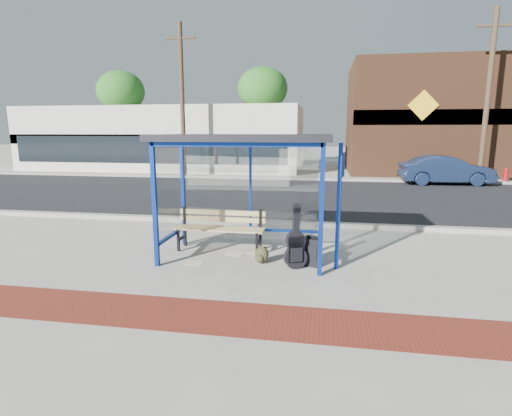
% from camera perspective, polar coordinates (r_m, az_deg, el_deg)
% --- Properties ---
extents(ground, '(120.00, 120.00, 0.00)m').
position_cam_1_polar(ground, '(8.02, -1.75, -7.09)').
color(ground, '#B2ADA0').
rests_on(ground, ground).
extents(brick_paver_strip, '(60.00, 1.00, 0.01)m').
position_cam_1_polar(brick_paver_strip, '(5.68, -7.10, -15.02)').
color(brick_paver_strip, maroon).
rests_on(brick_paver_strip, ground).
extents(curb_near, '(60.00, 0.25, 0.12)m').
position_cam_1_polar(curb_near, '(10.77, 1.29, -2.08)').
color(curb_near, gray).
rests_on(curb_near, ground).
extents(street_asphalt, '(60.00, 10.00, 0.00)m').
position_cam_1_polar(street_asphalt, '(15.75, 4.00, 1.84)').
color(street_asphalt, black).
rests_on(street_asphalt, ground).
extents(curb_far, '(60.00, 0.25, 0.12)m').
position_cam_1_polar(curb_far, '(20.78, 5.40, 4.18)').
color(curb_far, gray).
rests_on(curb_far, ground).
extents(far_sidewalk, '(60.00, 4.00, 0.01)m').
position_cam_1_polar(far_sidewalk, '(22.67, 5.76, 4.59)').
color(far_sidewalk, '#B2ADA0').
rests_on(far_sidewalk, ground).
extents(bus_shelter, '(3.30, 1.80, 2.42)m').
position_cam_1_polar(bus_shelter, '(7.71, -1.73, 7.87)').
color(bus_shelter, navy).
rests_on(bus_shelter, ground).
extents(storefront_white, '(18.00, 6.04, 4.00)m').
position_cam_1_polar(storefront_white, '(27.55, -12.98, 9.64)').
color(storefront_white, silver).
rests_on(storefront_white, ground).
extents(storefront_brown, '(10.00, 7.08, 6.40)m').
position_cam_1_polar(storefront_brown, '(26.78, 24.16, 11.52)').
color(storefront_brown, '#59331E').
rests_on(storefront_brown, ground).
extents(tree_left, '(3.60, 3.60, 7.03)m').
position_cam_1_polar(tree_left, '(33.45, -18.75, 15.46)').
color(tree_left, '#4C3826').
rests_on(tree_left, ground).
extents(tree_mid, '(3.60, 3.60, 7.03)m').
position_cam_1_polar(tree_mid, '(29.97, 0.97, 16.60)').
color(tree_mid, '#4C3826').
rests_on(tree_mid, ground).
extents(tree_right, '(3.60, 3.60, 7.03)m').
position_cam_1_polar(tree_right, '(31.60, 31.07, 14.80)').
color(tree_right, '#4C3826').
rests_on(tree_right, ground).
extents(utility_pole_west, '(1.60, 0.24, 8.00)m').
position_cam_1_polar(utility_pole_west, '(22.25, -10.49, 14.93)').
color(utility_pole_west, '#4C3826').
rests_on(utility_pole_west, ground).
extents(utility_pole_east, '(1.60, 0.24, 8.00)m').
position_cam_1_polar(utility_pole_east, '(22.24, 30.21, 13.68)').
color(utility_pole_east, '#4C3826').
rests_on(utility_pole_east, ground).
extents(bench, '(1.89, 0.48, 0.89)m').
position_cam_1_polar(bench, '(8.46, -5.13, -2.65)').
color(bench, black).
rests_on(bench, ground).
extents(guitar_bag, '(0.43, 0.26, 1.15)m').
position_cam_1_polar(guitar_bag, '(7.33, 5.68, -5.47)').
color(guitar_bag, black).
rests_on(guitar_bag, ground).
extents(suitcase, '(0.38, 0.31, 0.58)m').
position_cam_1_polar(suitcase, '(7.54, 7.99, -6.25)').
color(suitcase, black).
rests_on(suitcase, ground).
extents(backpack, '(0.32, 0.30, 0.33)m').
position_cam_1_polar(backpack, '(7.65, 0.77, -6.76)').
color(backpack, '#2B2C18').
rests_on(backpack, ground).
extents(sign_post, '(0.12, 0.28, 2.28)m').
position_cam_1_polar(sign_post, '(7.23, 11.81, 1.16)').
color(sign_post, navy).
rests_on(sign_post, ground).
extents(newspaper_a, '(0.37, 0.32, 0.01)m').
position_cam_1_polar(newspaper_a, '(8.25, -3.00, -6.57)').
color(newspaper_a, white).
rests_on(newspaper_a, ground).
extents(newspaper_b, '(0.36, 0.30, 0.01)m').
position_cam_1_polar(newspaper_b, '(7.78, -8.75, -7.79)').
color(newspaper_b, white).
rests_on(newspaper_b, ground).
extents(newspaper_c, '(0.41, 0.44, 0.01)m').
position_cam_1_polar(newspaper_c, '(8.36, 0.14, -6.33)').
color(newspaper_c, white).
rests_on(newspaper_c, ground).
extents(parked_car, '(4.21, 1.72, 1.36)m').
position_cam_1_polar(parked_car, '(20.86, 25.50, 4.91)').
color(parked_car, '#182644').
rests_on(parked_car, ground).
extents(fire_hydrant, '(0.32, 0.21, 0.72)m').
position_cam_1_polar(fire_hydrant, '(23.23, 32.10, 4.09)').
color(fire_hydrant, '#AD0C13').
rests_on(fire_hydrant, ground).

